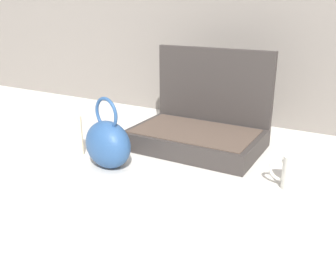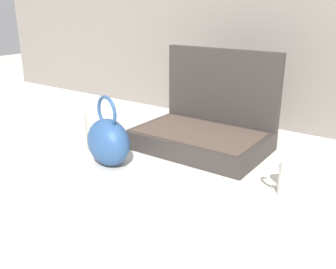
{
  "view_description": "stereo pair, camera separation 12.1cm",
  "coord_description": "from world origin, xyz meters",
  "px_view_note": "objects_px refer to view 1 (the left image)",
  "views": [
    {
      "loc": [
        0.58,
        -1.02,
        0.5
      ],
      "look_at": [
        0.02,
        -0.02,
        0.1
      ],
      "focal_mm": 39.74,
      "sensor_mm": 36.0,
      "label": 1
    },
    {
      "loc": [
        0.68,
        -0.95,
        0.5
      ],
      "look_at": [
        0.02,
        -0.02,
        0.1
      ],
      "focal_mm": 39.74,
      "sensor_mm": 36.0,
      "label": 2
    }
  ],
  "objects_px": {
    "coffee_mug": "(293,172)",
    "info_card_left": "(72,134)",
    "teal_pouch_handbag": "(108,143)",
    "open_suitcase": "(200,126)"
  },
  "relations": [
    {
      "from": "coffee_mug",
      "to": "info_card_left",
      "type": "relative_size",
      "value": 0.76
    },
    {
      "from": "teal_pouch_handbag",
      "to": "info_card_left",
      "type": "relative_size",
      "value": 1.64
    },
    {
      "from": "teal_pouch_handbag",
      "to": "info_card_left",
      "type": "height_order",
      "value": "teal_pouch_handbag"
    },
    {
      "from": "open_suitcase",
      "to": "info_card_left",
      "type": "xyz_separation_m",
      "value": [
        -0.36,
        -0.29,
        -0.0
      ]
    },
    {
      "from": "teal_pouch_handbag",
      "to": "coffee_mug",
      "type": "xyz_separation_m",
      "value": [
        0.55,
        0.14,
        -0.03
      ]
    },
    {
      "from": "teal_pouch_handbag",
      "to": "info_card_left",
      "type": "bearing_deg",
      "value": 169.07
    },
    {
      "from": "coffee_mug",
      "to": "info_card_left",
      "type": "distance_m",
      "value": 0.75
    },
    {
      "from": "teal_pouch_handbag",
      "to": "info_card_left",
      "type": "distance_m",
      "value": 0.19
    },
    {
      "from": "teal_pouch_handbag",
      "to": "info_card_left",
      "type": "xyz_separation_m",
      "value": [
        -0.19,
        0.04,
        -0.01
      ]
    },
    {
      "from": "teal_pouch_handbag",
      "to": "coffee_mug",
      "type": "relative_size",
      "value": 2.17
    }
  ]
}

